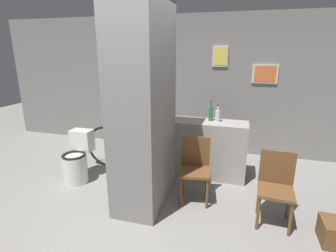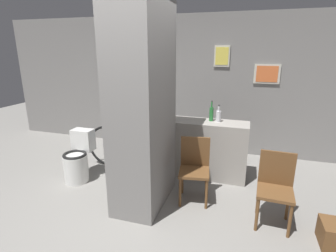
% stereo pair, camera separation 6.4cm
% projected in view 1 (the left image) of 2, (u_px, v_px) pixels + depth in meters
% --- Properties ---
extents(ground_plane, '(14.00, 14.00, 0.00)m').
position_uv_depth(ground_plane, '(131.00, 222.00, 3.09)').
color(ground_plane, gray).
extents(wall_back, '(8.00, 0.09, 2.60)m').
position_uv_depth(wall_back, '(183.00, 84.00, 5.15)').
color(wall_back, gray).
rests_on(wall_back, ground_plane).
extents(pillar_center, '(0.59, 1.01, 2.60)m').
position_uv_depth(pillar_center, '(143.00, 106.00, 3.20)').
color(pillar_center, gray).
rests_on(pillar_center, ground_plane).
extents(counter_shelf, '(1.46, 0.44, 0.90)m').
position_uv_depth(counter_shelf, '(199.00, 148.00, 4.18)').
color(counter_shelf, gray).
rests_on(counter_shelf, ground_plane).
extents(toilet, '(0.37, 0.53, 0.76)m').
position_uv_depth(toilet, '(77.00, 160.00, 4.02)').
color(toilet, silver).
rests_on(toilet, ground_plane).
extents(chair_near_pillar, '(0.45, 0.45, 0.84)m').
position_uv_depth(chair_near_pillar, '(195.00, 166.00, 3.49)').
color(chair_near_pillar, brown).
rests_on(chair_near_pillar, ground_plane).
extents(chair_by_doorway, '(0.41, 0.41, 0.84)m').
position_uv_depth(chair_by_doorway, '(276.00, 185.00, 3.01)').
color(chair_by_doorway, brown).
rests_on(chair_by_doorway, ground_plane).
extents(bicycle, '(1.79, 0.42, 0.78)m').
position_uv_depth(bicycle, '(135.00, 149.00, 4.36)').
color(bicycle, black).
rests_on(bicycle, ground_plane).
extents(bottle_tall, '(0.06, 0.06, 0.32)m').
position_uv_depth(bottle_tall, '(211.00, 113.00, 4.03)').
color(bottle_tall, '#267233').
rests_on(bottle_tall, counter_shelf).
extents(bottle_short, '(0.08, 0.08, 0.27)m').
position_uv_depth(bottle_short, '(218.00, 115.00, 3.99)').
color(bottle_short, silver).
rests_on(bottle_short, counter_shelf).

